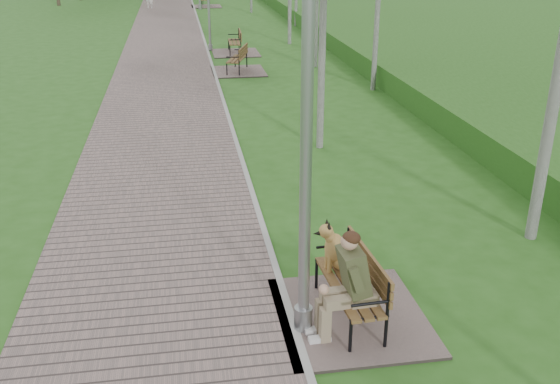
# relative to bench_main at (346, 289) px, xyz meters

# --- Properties ---
(ground) EXTENTS (120.00, 120.00, 0.00)m
(ground) POSITION_rel_bench_main_xyz_m (-0.67, 3.15, -0.46)
(ground) COLOR #275618
(ground) RESTS_ON ground
(walkway) EXTENTS (3.50, 67.00, 0.04)m
(walkway) POSITION_rel_bench_main_xyz_m (-2.42, 24.65, -0.44)
(walkway) COLOR #665752
(walkway) RESTS_ON ground
(kerb) EXTENTS (0.10, 67.00, 0.05)m
(kerb) POSITION_rel_bench_main_xyz_m (-0.67, 24.65, -0.44)
(kerb) COLOR #999993
(kerb) RESTS_ON ground
(embankment) EXTENTS (14.00, 70.00, 1.60)m
(embankment) POSITION_rel_bench_main_xyz_m (11.33, 23.15, -0.46)
(embankment) COLOR #387328
(embankment) RESTS_ON ground
(bench_main) EXTENTS (1.88, 2.09, 1.64)m
(bench_main) POSITION_rel_bench_main_xyz_m (0.00, 0.00, 0.00)
(bench_main) COLOR #665752
(bench_main) RESTS_ON ground
(bench_second) EXTENTS (1.86, 2.07, 1.14)m
(bench_second) POSITION_rel_bench_main_xyz_m (0.15, 15.55, -0.25)
(bench_second) COLOR #665752
(bench_second) RESTS_ON ground
(bench_third) EXTENTS (1.87, 2.08, 1.15)m
(bench_third) POSITION_rel_bench_main_xyz_m (0.41, 19.21, -0.25)
(bench_third) COLOR #665752
(bench_third) RESTS_ON ground
(bench_far) EXTENTS (1.96, 2.18, 1.20)m
(bench_far) POSITION_rel_bench_main_xyz_m (0.13, 36.84, -0.24)
(bench_far) COLOR #665752
(bench_far) RESTS_ON ground
(lamp_post_near) EXTENTS (0.23, 0.23, 5.93)m
(lamp_post_near) POSITION_rel_bench_main_xyz_m (-0.57, -0.15, 2.31)
(lamp_post_near) COLOR gray
(lamp_post_near) RESTS_ON ground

